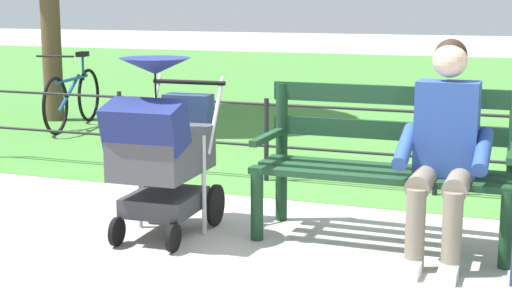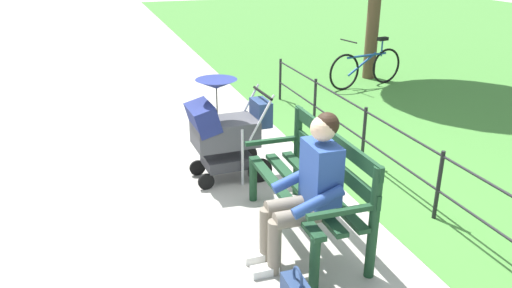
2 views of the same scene
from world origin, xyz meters
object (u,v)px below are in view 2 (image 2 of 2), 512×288
object	(u,v)px
person_on_bench	(308,186)
stroller	(224,129)
park_bench	(313,180)
bicycle	(366,67)

from	to	relation	value
person_on_bench	stroller	size ratio (longest dim) A/B	1.11
person_on_bench	stroller	bearing A→B (deg)	7.67
park_bench	bicycle	size ratio (longest dim) A/B	0.98
stroller	bicycle	size ratio (longest dim) A/B	0.70
bicycle	park_bench	bearing A→B (deg)	145.04
person_on_bench	bicycle	size ratio (longest dim) A/B	0.78
person_on_bench	bicycle	bearing A→B (deg)	-34.64
stroller	person_on_bench	bearing A→B (deg)	-172.33
person_on_bench	bicycle	xyz separation A→B (m)	(4.70, -3.25, -0.31)
park_bench	person_on_bench	world-z (taller)	person_on_bench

